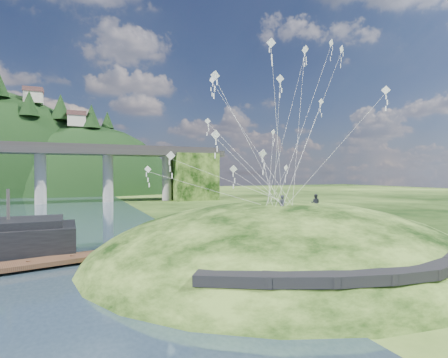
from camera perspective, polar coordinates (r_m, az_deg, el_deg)
name	(u,v)px	position (r m, az deg, el deg)	size (l,w,h in m)	color
ground	(207,273)	(27.40, -2.79, -15.07)	(320.00, 320.00, 0.00)	black
grass_hill	(282,274)	(33.02, 9.49, -14.98)	(36.00, 32.00, 13.00)	black
footpath	(385,267)	(23.06, 24.80, -12.88)	(22.29, 5.84, 0.83)	black
wooden_dock	(72,258)	(32.38, -23.59, -11.78)	(15.02, 5.51, 1.06)	#3D2619
kite_flyers	(303,194)	(30.79, 12.78, -2.46)	(4.93, 1.66, 1.76)	#252731
kite_swarm	(265,104)	(36.08, 6.72, 12.05)	(20.42, 15.63, 17.56)	silver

